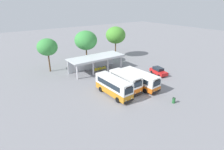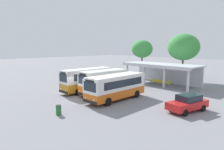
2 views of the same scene
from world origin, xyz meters
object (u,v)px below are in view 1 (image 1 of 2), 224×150
object	(u,v)px
waiting_chair_end_by_column	(94,70)
waiting_chair_fifth_seat	(103,68)
city_bus_nearest_orange	(113,86)
waiting_chair_fourth_seat	(100,69)
city_bus_second_in_row	(125,81)
waiting_chair_second_from_end	(96,70)
waiting_chair_middle_seat	(98,69)
city_bus_middle_cream	(140,79)
litter_bin_apron	(174,100)
parked_car_flank	(158,71)
waiting_chair_far_end_seat	(105,68)

from	to	relation	value
waiting_chair_end_by_column	waiting_chair_fifth_seat	distance (m)	2.40
city_bus_nearest_orange	waiting_chair_fourth_seat	world-z (taller)	city_bus_nearest_orange
city_bus_second_in_row	waiting_chair_fifth_seat	distance (m)	10.97
city_bus_nearest_orange	waiting_chair_fifth_seat	xyz separation A→B (m)	(5.12, 11.14, -1.23)
waiting_chair_fourth_seat	waiting_chair_fifth_seat	distance (m)	0.61
waiting_chair_second_from_end	waiting_chair_middle_seat	bearing A→B (deg)	-4.27
waiting_chair_fifth_seat	city_bus_middle_cream	bearing A→B (deg)	-86.31
litter_bin_apron	waiting_chair_middle_seat	bearing A→B (deg)	96.76
waiting_chair_end_by_column	city_bus_middle_cream	bearing A→B (deg)	-74.57
waiting_chair_fourth_seat	city_bus_middle_cream	bearing A→B (deg)	-83.37
city_bus_second_in_row	city_bus_middle_cream	bearing A→B (deg)	-12.65
parked_car_flank	litter_bin_apron	xyz separation A→B (m)	(-7.39, -9.61, -0.37)
waiting_chair_middle_seat	waiting_chair_fifth_seat	distance (m)	1.20
waiting_chair_fourth_seat	city_bus_second_in_row	bearing A→B (deg)	-98.41
city_bus_second_in_row	parked_car_flank	size ratio (longest dim) A/B	1.51
parked_car_flank	waiting_chair_fourth_seat	bearing A→B (deg)	134.05
city_bus_second_in_row	waiting_chair_fifth_seat	bearing A→B (deg)	78.39
parked_car_flank	waiting_chair_fourth_seat	world-z (taller)	parked_car_flank
waiting_chair_fourth_seat	waiting_chair_far_end_seat	bearing A→B (deg)	-3.28
waiting_chair_fourth_seat	waiting_chair_far_end_seat	world-z (taller)	same
waiting_chair_second_from_end	waiting_chair_fourth_seat	xyz separation A→B (m)	(1.20, 0.03, 0.00)
waiting_chair_fourth_seat	city_bus_nearest_orange	bearing A→B (deg)	-111.88
waiting_chair_second_from_end	city_bus_second_in_row	bearing A→B (deg)	-92.11
waiting_chair_middle_seat	litter_bin_apron	distance (m)	19.00
waiting_chair_far_end_seat	litter_bin_apron	bearing A→B (deg)	-88.67
waiting_chair_middle_seat	litter_bin_apron	world-z (taller)	litter_bin_apron
waiting_chair_end_by_column	waiting_chair_far_end_seat	bearing A→B (deg)	0.70
city_bus_middle_cream	waiting_chair_end_by_column	bearing A→B (deg)	105.43
city_bus_second_in_row	parked_car_flank	bearing A→B (deg)	7.80
waiting_chair_end_by_column	parked_car_flank	bearing A→B (deg)	-40.44
waiting_chair_far_end_seat	waiting_chair_second_from_end	bearing A→B (deg)	179.16
city_bus_middle_cream	city_bus_nearest_orange	bearing A→B (deg)	178.10
city_bus_second_in_row	waiting_chair_end_by_column	xyz separation A→B (m)	(-0.20, 10.68, -1.22)
waiting_chair_fifth_seat	parked_car_flank	bearing A→B (deg)	-47.57
waiting_chair_fourth_seat	waiting_chair_middle_seat	bearing A→B (deg)	-172.56
city_bus_second_in_row	city_bus_middle_cream	xyz separation A→B (m)	(2.93, -0.66, -0.11)
city_bus_second_in_row	waiting_chair_fourth_seat	world-z (taller)	city_bus_second_in_row
city_bus_second_in_row	waiting_chair_fifth_seat	world-z (taller)	city_bus_second_in_row
city_bus_second_in_row	parked_car_flank	distance (m)	10.76
city_bus_middle_cream	waiting_chair_second_from_end	bearing A→B (deg)	102.50
city_bus_middle_cream	waiting_chair_far_end_seat	distance (m)	11.43
waiting_chair_middle_seat	waiting_chair_fourth_seat	size ratio (longest dim) A/B	1.00
city_bus_second_in_row	waiting_chair_end_by_column	world-z (taller)	city_bus_second_in_row
city_bus_nearest_orange	city_bus_second_in_row	distance (m)	2.96
waiting_chair_end_by_column	waiting_chair_far_end_seat	xyz separation A→B (m)	(3.00, 0.04, 0.00)
city_bus_middle_cream	parked_car_flank	bearing A→B (deg)	15.35
city_bus_second_in_row	waiting_chair_fifth_seat	xyz separation A→B (m)	(2.19, 10.68, -1.22)
waiting_chair_end_by_column	waiting_chair_fifth_seat	size ratio (longest dim) A/B	1.00
city_bus_middle_cream	parked_car_flank	xyz separation A→B (m)	(7.70, 2.11, -0.80)
city_bus_nearest_orange	waiting_chair_middle_seat	xyz separation A→B (m)	(3.92, 11.17, -1.23)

